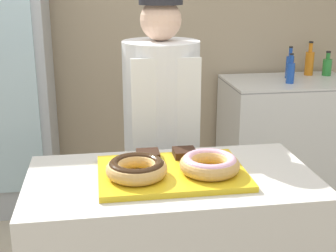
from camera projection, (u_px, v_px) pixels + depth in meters
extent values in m
cube|color=tan|center=(130.00, 21.00, 3.77)|extent=(8.00, 0.06, 2.70)
cube|color=yellow|center=(172.00, 173.00, 1.89)|extent=(0.59, 0.41, 0.02)
torus|color=tan|center=(137.00, 169.00, 1.82)|extent=(0.24, 0.24, 0.06)
torus|color=#331E0F|center=(137.00, 165.00, 1.81)|extent=(0.22, 0.22, 0.04)
torus|color=tan|center=(210.00, 165.00, 1.86)|extent=(0.24, 0.24, 0.06)
torus|color=#EFADC6|center=(210.00, 161.00, 1.85)|extent=(0.22, 0.22, 0.04)
cube|color=black|center=(148.00, 155.00, 2.01)|extent=(0.10, 0.10, 0.03)
cube|color=black|center=(185.00, 153.00, 2.03)|extent=(0.10, 0.10, 0.03)
cylinder|color=#4C4C51|center=(162.00, 212.00, 2.68)|extent=(0.29, 0.29, 0.78)
cylinder|color=white|center=(161.00, 97.00, 2.47)|extent=(0.40, 0.40, 0.59)
cube|color=white|center=(166.00, 177.00, 2.41)|extent=(0.34, 0.02, 1.23)
sphere|color=beige|center=(161.00, 20.00, 2.36)|extent=(0.21, 0.21, 0.21)
cube|color=#ADB2B7|center=(1.00, 83.00, 3.38)|extent=(0.70, 0.60, 1.91)
cube|color=white|center=(287.00, 134.00, 3.85)|extent=(1.02, 0.66, 0.90)
cube|color=gray|center=(291.00, 83.00, 3.73)|extent=(1.02, 0.66, 0.01)
cylinder|color=orange|center=(309.00, 64.00, 3.89)|extent=(0.07, 0.07, 0.19)
cylinder|color=orange|center=(311.00, 48.00, 3.85)|extent=(0.03, 0.03, 0.07)
cylinder|color=black|center=(311.00, 42.00, 3.84)|extent=(0.04, 0.04, 0.01)
cylinder|color=#1E4CB2|center=(290.00, 67.00, 3.78)|extent=(0.06, 0.06, 0.18)
cylinder|color=#1E4CB2|center=(291.00, 52.00, 3.74)|extent=(0.03, 0.03, 0.07)
cylinder|color=black|center=(291.00, 47.00, 3.73)|extent=(0.03, 0.03, 0.01)
cylinder|color=#1E4CB2|center=(290.00, 73.00, 3.59)|extent=(0.06, 0.06, 0.16)
cylinder|color=#1E4CB2|center=(292.00, 59.00, 3.56)|extent=(0.03, 0.03, 0.06)
cylinder|color=black|center=(292.00, 54.00, 3.55)|extent=(0.03, 0.03, 0.01)
cylinder|color=#2D8C38|center=(327.00, 67.00, 3.89)|extent=(0.07, 0.07, 0.14)
cylinder|color=#2D8C38|center=(328.00, 56.00, 3.86)|extent=(0.03, 0.03, 0.05)
cylinder|color=black|center=(329.00, 52.00, 3.85)|extent=(0.04, 0.04, 0.01)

